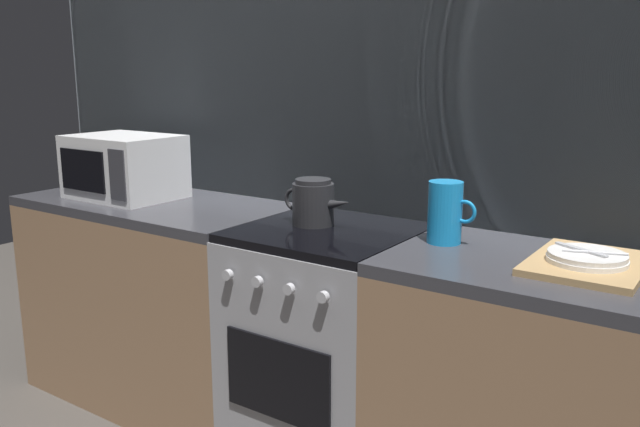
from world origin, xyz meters
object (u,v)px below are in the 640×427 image
dish_pile (588,261)px  kettle (313,202)px  pitcher (445,212)px  microwave (124,167)px  stove_unit (328,348)px

dish_pile → kettle: bearing=-179.6°
kettle → pitcher: (0.49, 0.03, 0.02)m
kettle → pitcher: pitcher is taller
kettle → pitcher: bearing=3.9°
pitcher → kettle: bearing=-176.1°
pitcher → dish_pile: (0.45, -0.03, -0.08)m
microwave → dish_pile: microwave is taller
pitcher → stove_unit: bearing=-172.2°
microwave → kettle: microwave is taller
pitcher → microwave: bearing=-177.1°
stove_unit → microwave: microwave is taller
pitcher → dish_pile: bearing=-3.5°
kettle → stove_unit: bearing=-15.8°
dish_pile → stove_unit: bearing=-178.1°
microwave → kettle: (0.97, 0.04, -0.05)m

